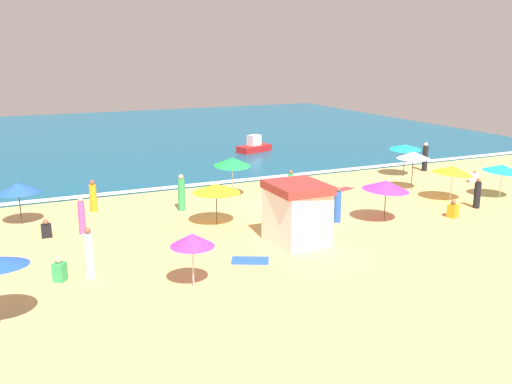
{
  "coord_description": "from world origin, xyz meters",
  "views": [
    {
      "loc": [
        -13.6,
        -25.52,
        7.99
      ],
      "look_at": [
        -1.45,
        0.62,
        0.8
      ],
      "focal_mm": 40.31,
      "sensor_mm": 36.0,
      "label": 1
    }
  ],
  "objects_px": {
    "beach_umbrella_1": "(453,170)",
    "beachgoer_7": "(82,216)",
    "beachgoer_11": "(46,230)",
    "beach_umbrella_4": "(18,188)",
    "beach_umbrella_7": "(216,188)",
    "beachgoer_2": "(453,210)",
    "beachgoer_4": "(425,157)",
    "beach_umbrella_8": "(232,162)",
    "beach_umbrella_3": "(192,240)",
    "beach_umbrella_5": "(413,155)",
    "beachgoer_1": "(291,184)",
    "beachgoer_9": "(337,206)",
    "beachgoer_10": "(477,194)",
    "lifeguard_cabana": "(297,213)",
    "beachgoer_5": "(182,194)",
    "beachgoer_0": "(60,270)",
    "beach_umbrella_6": "(386,185)",
    "beach_umbrella_0": "(502,168)",
    "small_boat_0": "(254,146)",
    "beachgoer_6": "(475,177)",
    "beach_umbrella_9": "(405,147)",
    "beachgoer_3": "(89,254)",
    "beachgoer_8": "(93,196)"
  },
  "relations": [
    {
      "from": "beach_umbrella_7",
      "to": "beachgoer_2",
      "type": "distance_m",
      "value": 11.6
    },
    {
      "from": "beach_umbrella_6",
      "to": "beachgoer_1",
      "type": "xyz_separation_m",
      "value": [
        -1.83,
        6.01,
        -1.05
      ]
    },
    {
      "from": "beach_umbrella_1",
      "to": "beachgoer_7",
      "type": "height_order",
      "value": "beach_umbrella_1"
    },
    {
      "from": "beachgoer_0",
      "to": "small_boat_0",
      "type": "relative_size",
      "value": 0.3
    },
    {
      "from": "beachgoer_1",
      "to": "beachgoer_4",
      "type": "bearing_deg",
      "value": 11.78
    },
    {
      "from": "beachgoer_10",
      "to": "beach_umbrella_6",
      "type": "bearing_deg",
      "value": 179.57
    },
    {
      "from": "beach_umbrella_5",
      "to": "beachgoer_3",
      "type": "xyz_separation_m",
      "value": [
        -19.18,
        -5.69,
        -1.18
      ]
    },
    {
      "from": "beach_umbrella_9",
      "to": "beachgoer_10",
      "type": "relative_size",
      "value": 1.77
    },
    {
      "from": "beach_umbrella_4",
      "to": "beachgoer_1",
      "type": "relative_size",
      "value": 1.67
    },
    {
      "from": "beach_umbrella_1",
      "to": "beachgoer_9",
      "type": "height_order",
      "value": "beach_umbrella_1"
    },
    {
      "from": "beach_umbrella_0",
      "to": "small_boat_0",
      "type": "bearing_deg",
      "value": 109.42
    },
    {
      "from": "beach_umbrella_4",
      "to": "beach_umbrella_5",
      "type": "xyz_separation_m",
      "value": [
        21.03,
        -2.33,
        0.31
      ]
    },
    {
      "from": "beachgoer_7",
      "to": "beachgoer_11",
      "type": "height_order",
      "value": "beachgoer_7"
    },
    {
      "from": "beach_umbrella_1",
      "to": "beachgoer_10",
      "type": "height_order",
      "value": "beach_umbrella_1"
    },
    {
      "from": "beachgoer_2",
      "to": "beach_umbrella_6",
      "type": "bearing_deg",
      "value": 166.62
    },
    {
      "from": "beachgoer_2",
      "to": "beachgoer_10",
      "type": "relative_size",
      "value": 0.55
    },
    {
      "from": "beach_umbrella_1",
      "to": "beachgoer_4",
      "type": "xyz_separation_m",
      "value": [
        3.96,
        6.67,
        -0.76
      ]
    },
    {
      "from": "beachgoer_2",
      "to": "beachgoer_11",
      "type": "distance_m",
      "value": 19.02
    },
    {
      "from": "beachgoer_2",
      "to": "beachgoer_4",
      "type": "height_order",
      "value": "beachgoer_4"
    },
    {
      "from": "beach_umbrella_5",
      "to": "beachgoer_10",
      "type": "bearing_deg",
      "value": -83.8
    },
    {
      "from": "beach_umbrella_7",
      "to": "beachgoer_10",
      "type": "bearing_deg",
      "value": -12.37
    },
    {
      "from": "beach_umbrella_4",
      "to": "beach_umbrella_7",
      "type": "bearing_deg",
      "value": -25.43
    },
    {
      "from": "lifeguard_cabana",
      "to": "beachgoer_5",
      "type": "bearing_deg",
      "value": 112.91
    },
    {
      "from": "beach_umbrella_0",
      "to": "beachgoer_10",
      "type": "bearing_deg",
      "value": -158.65
    },
    {
      "from": "beach_umbrella_5",
      "to": "beachgoer_6",
      "type": "bearing_deg",
      "value": -1.34
    },
    {
      "from": "beach_umbrella_7",
      "to": "beach_umbrella_8",
      "type": "height_order",
      "value": "beach_umbrella_8"
    },
    {
      "from": "beach_umbrella_4",
      "to": "beach_umbrella_8",
      "type": "distance_m",
      "value": 10.93
    },
    {
      "from": "beach_umbrella_9",
      "to": "small_boat_0",
      "type": "relative_size",
      "value": 0.92
    },
    {
      "from": "beachgoer_11",
      "to": "small_boat_0",
      "type": "xyz_separation_m",
      "value": [
        16.99,
        15.18,
        0.19
      ]
    },
    {
      "from": "beach_umbrella_6",
      "to": "beachgoer_1",
      "type": "distance_m",
      "value": 6.37
    },
    {
      "from": "beach_umbrella_4",
      "to": "beachgoer_4",
      "type": "bearing_deg",
      "value": 3.65
    },
    {
      "from": "beachgoer_2",
      "to": "beachgoer_0",
      "type": "bearing_deg",
      "value": -179.28
    },
    {
      "from": "beachgoer_1",
      "to": "beachgoer_9",
      "type": "height_order",
      "value": "beachgoer_9"
    },
    {
      "from": "beachgoer_1",
      "to": "beachgoer_5",
      "type": "xyz_separation_m",
      "value": [
        -6.32,
        -0.1,
        0.17
      ]
    },
    {
      "from": "beachgoer_1",
      "to": "beachgoer_9",
      "type": "xyz_separation_m",
      "value": [
        -0.26,
        -5.13,
        0.08
      ]
    },
    {
      "from": "beachgoer_4",
      "to": "beachgoer_6",
      "type": "height_order",
      "value": "beachgoer_4"
    },
    {
      "from": "beachgoer_8",
      "to": "beachgoer_11",
      "type": "relative_size",
      "value": 2.02
    },
    {
      "from": "beachgoer_9",
      "to": "beachgoer_11",
      "type": "bearing_deg",
      "value": 164.82
    },
    {
      "from": "beachgoer_2",
      "to": "beach_umbrella_7",
      "type": "bearing_deg",
      "value": 161.32
    },
    {
      "from": "beach_umbrella_7",
      "to": "beachgoer_4",
      "type": "bearing_deg",
      "value": 17.97
    },
    {
      "from": "beach_umbrella_3",
      "to": "beach_umbrella_9",
      "type": "xyz_separation_m",
      "value": [
        18.11,
        11.2,
        0.2
      ]
    },
    {
      "from": "beachgoer_4",
      "to": "beach_umbrella_3",
      "type": "bearing_deg",
      "value": -149.75
    },
    {
      "from": "beach_umbrella_0",
      "to": "beachgoer_9",
      "type": "distance_m",
      "value": 10.79
    },
    {
      "from": "beachgoer_1",
      "to": "beachgoer_10",
      "type": "relative_size",
      "value": 0.97
    },
    {
      "from": "beach_umbrella_1",
      "to": "beach_umbrella_3",
      "type": "xyz_separation_m",
      "value": [
        -16.51,
        -5.27,
        0.02
      ]
    },
    {
      "from": "beach_umbrella_6",
      "to": "beachgoer_9",
      "type": "relative_size",
      "value": 1.8
    },
    {
      "from": "beach_umbrella_3",
      "to": "beachgoer_2",
      "type": "relative_size",
      "value": 2.29
    },
    {
      "from": "beach_umbrella_9",
      "to": "beachgoer_3",
      "type": "height_order",
      "value": "beach_umbrella_9"
    },
    {
      "from": "beach_umbrella_5",
      "to": "beachgoer_2",
      "type": "height_order",
      "value": "beach_umbrella_5"
    },
    {
      "from": "beach_umbrella_5",
      "to": "beachgoer_1",
      "type": "bearing_deg",
      "value": 167.81
    }
  ]
}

